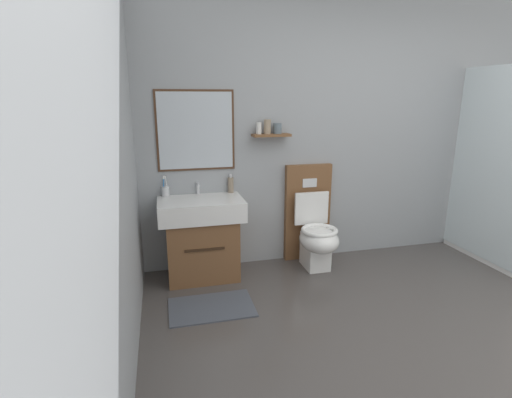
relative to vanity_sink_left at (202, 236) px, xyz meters
name	(u,v)px	position (x,y,z in m)	size (l,w,h in m)	color
ground_plane	(504,381)	(1.66, -1.81, -0.46)	(5.85, 5.48, 0.10)	#4C4744
wall_back	(355,129)	(1.64, 0.27, 0.93)	(4.65, 0.27, 2.68)	#999EA3
wall_left	(86,180)	(-0.61, -1.81, 0.93)	(0.12, 4.28, 2.68)	#999EA3
bath_mat	(211,307)	(0.00, -0.60, -0.40)	(0.68, 0.44, 0.01)	#474C56
vanity_sink_left	(202,236)	(0.00, 0.00, 0.00)	(0.77, 0.50, 0.76)	brown
tap_on_left_sink	(198,187)	(0.00, 0.19, 0.42)	(0.03, 0.13, 0.11)	silver
toilet	(313,229)	(1.11, 0.01, -0.03)	(0.48, 0.62, 1.00)	brown
toothbrush_cup	(165,191)	(-0.30, 0.17, 0.41)	(0.07, 0.07, 0.20)	silver
soap_dispenser	(231,185)	(0.31, 0.18, 0.43)	(0.06, 0.06, 0.18)	gray
shower_tray	(504,220)	(3.11, -0.31, 0.01)	(0.94, 0.98, 1.95)	white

